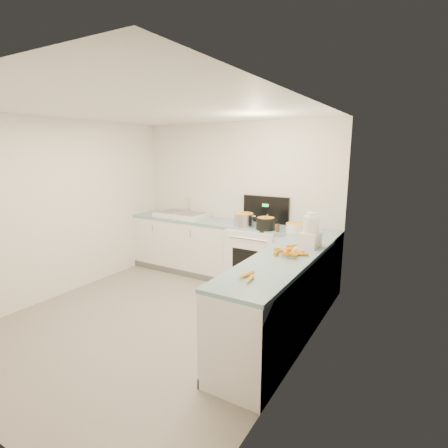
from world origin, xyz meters
The scene contains 19 objects.
floor centered at (0.00, 0.00, 0.00)m, with size 3.50×4.00×0.00m, color gray, non-canonical shape.
ceiling centered at (0.00, 0.00, 2.50)m, with size 3.50×4.00×0.00m, color silver, non-canonical shape.
wall_back centered at (0.00, 2.00, 1.25)m, with size 3.50×2.50×0.00m, color silver, non-canonical shape.
wall_left centered at (-1.75, 0.00, 1.25)m, with size 4.00×2.50×0.00m, color silver, non-canonical shape.
wall_right centered at (1.75, 0.00, 1.25)m, with size 4.00×2.50×0.00m, color silver, non-canonical shape.
counter_back centered at (0.00, 1.70, 0.47)m, with size 3.50×0.62×0.94m.
counter_right centered at (1.45, 0.30, 0.47)m, with size 0.62×2.20×0.94m.
stove centered at (0.55, 1.69, 0.47)m, with size 0.76×0.65×1.36m.
sink centered at (-0.90, 1.70, 0.98)m, with size 0.86×0.52×0.31m.
steel_pot centered at (0.38, 1.56, 1.03)m, with size 0.30×0.30×0.22m, color silver.
black_pot centered at (0.75, 1.52, 1.02)m, with size 0.27×0.27×0.19m, color black.
wooden_spoon centered at (0.75, 1.52, 1.12)m, with size 0.02×0.02×0.37m, color #AD7A47.
mixing_bowl centered at (1.18, 1.59, 1.00)m, with size 0.27×0.27×0.13m, color white.
extract_bottle centered at (0.96, 1.46, 1.00)m, with size 0.05×0.05×0.12m, color #593319.
spice_jar centered at (1.10, 1.55, 0.99)m, with size 0.06×0.06×0.10m, color #E5B266.
food_processor centered at (1.58, 0.93, 1.12)m, with size 0.22×0.26×0.41m.
carrot_pile centered at (1.47, 0.53, 0.98)m, with size 0.42×0.43×0.09m.
peeled_carrots centered at (1.40, -0.38, 0.96)m, with size 0.18×0.31×0.04m.
peelings centered at (-1.11, 1.68, 1.02)m, with size 0.21×0.22×0.01m.
Camera 1 is at (2.72, -3.01, 2.06)m, focal length 28.00 mm.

